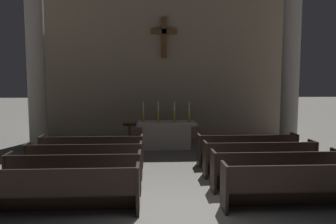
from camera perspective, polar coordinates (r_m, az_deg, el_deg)
ground_plane at (r=6.72m, az=2.31°, el=-16.84°), size 80.00×80.00×0.00m
pew_left_row_1 at (r=6.71m, az=-18.07°, el=-12.83°), size 2.96×0.50×0.95m
pew_left_row_2 at (r=7.75m, az=-15.91°, el=-10.24°), size 2.96×0.50×0.95m
pew_left_row_3 at (r=8.81m, az=-14.29°, el=-8.25°), size 2.96×0.50×0.95m
pew_left_row_4 at (r=9.88m, az=-13.03°, el=-6.70°), size 2.96×0.50×0.95m
pew_right_row_1 at (r=7.11m, az=21.52°, el=-11.89°), size 2.96×0.50×0.95m
pew_right_row_2 at (r=8.09m, az=18.18°, el=-9.61°), size 2.96×0.50×0.95m
pew_right_row_3 at (r=9.11m, az=15.60°, el=-7.82°), size 2.96×0.50×0.95m
pew_right_row_4 at (r=10.15m, az=13.56°, el=-6.37°), size 2.96×0.50×0.95m
column_left_second at (r=12.89m, az=-21.95°, el=8.08°), size 0.97×0.97×6.57m
column_right_second at (r=13.32m, az=20.54°, el=8.05°), size 0.97×0.97×6.57m
altar at (r=12.22m, az=-0.29°, el=-3.90°), size 2.20×0.90×1.01m
candlestick_outer_left at (r=12.10m, az=-4.31°, el=-0.60°), size 0.16×0.16×0.73m
candlestick_inner_left at (r=12.11m, az=-1.71°, el=-0.58°), size 0.16×0.16×0.73m
candlestick_inner_right at (r=12.14m, az=1.13°, el=-0.57°), size 0.16×0.16×0.73m
candlestick_outer_right at (r=12.19m, az=3.70°, el=-0.55°), size 0.16×0.16×0.73m
apse_with_cross at (r=14.29m, az=-0.74°, el=11.11°), size 10.45×0.45×7.83m
lectern at (r=11.04m, az=-6.61°, el=-4.90°), size 0.44×0.36×1.15m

